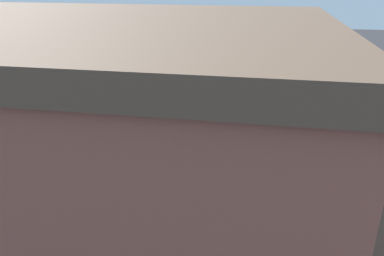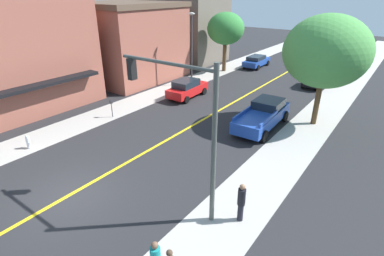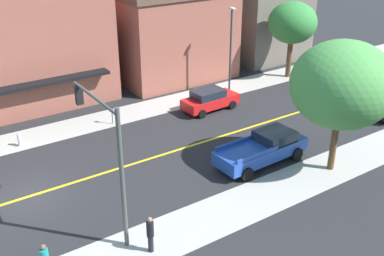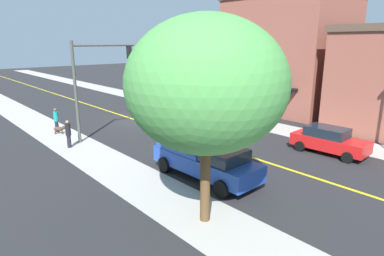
{
  "view_description": "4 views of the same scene",
  "coord_description": "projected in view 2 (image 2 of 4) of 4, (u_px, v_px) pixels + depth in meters",
  "views": [
    {
      "loc": [
        -22.21,
        1.22,
        11.94
      ],
      "look_at": [
        0.77,
        5.46,
        2.3
      ],
      "focal_mm": 35.51,
      "sensor_mm": 36.0,
      "label": 1
    },
    {
      "loc": [
        11.6,
        -6.02,
        8.9
      ],
      "look_at": [
        2.23,
        6.85,
        1.57
      ],
      "focal_mm": 28.14,
      "sensor_mm": 36.0,
      "label": 2
    },
    {
      "loc": [
        21.73,
        -4.29,
        13.66
      ],
      "look_at": [
        1.56,
        9.36,
        2.13
      ],
      "focal_mm": 43.16,
      "sensor_mm": 36.0,
      "label": 3
    },
    {
      "loc": [
        14.78,
        23.69,
        6.63
      ],
      "look_at": [
        2.8,
        10.04,
        1.86
      ],
      "focal_mm": 30.83,
      "sensor_mm": 36.0,
      "label": 4
    }
  ],
  "objects": [
    {
      "name": "road_centerline_stripe",
      "position": [
        70.0,
        195.0,
        14.35
      ],
      "size": [
        0.2,
        126.0,
        0.0
      ],
      "primitive_type": "cube",
      "color": "yellow",
      "rests_on": "ground"
    },
    {
      "name": "sidewalk_left",
      "position": [
        2.0,
        153.0,
        18.04
      ],
      "size": [
        3.0,
        126.0,
        0.01
      ],
      "primitive_type": "cube",
      "color": "#ADA8A0",
      "rests_on": "ground"
    },
    {
      "name": "red_sedan_left_curb",
      "position": [
        187.0,
        88.0,
        27.05
      ],
      "size": [
        2.11,
        4.45,
        1.62
      ],
      "rotation": [
        0.0,
        0.0,
        1.61
      ],
      "color": "red",
      "rests_on": "ground"
    },
    {
      "name": "tan_rowhouse",
      "position": [
        184.0,
        19.0,
        39.74
      ],
      "size": [
        10.19,
        7.91,
        10.74
      ],
      "rotation": [
        0.0,
        0.0,
        -1.57
      ],
      "color": "#665B51",
      "rests_on": "ground"
    },
    {
      "name": "parking_meter",
      "position": [
        112.0,
        106.0,
        22.75
      ],
      "size": [
        0.12,
        0.18,
        1.36
      ],
      "color": "#4C4C51",
      "rests_on": "ground"
    },
    {
      "name": "street_tree_right_corner",
      "position": [
        226.0,
        29.0,
        34.26
      ],
      "size": [
        4.23,
        4.23,
        6.68
      ],
      "color": "brown",
      "rests_on": "ground"
    },
    {
      "name": "street_lamp",
      "position": [
        192.0,
        42.0,
        29.24
      ],
      "size": [
        0.7,
        0.36,
        6.98
      ],
      "color": "#38383D",
      "rests_on": "ground"
    },
    {
      "name": "pale_office_building",
      "position": [
        123.0,
        41.0,
        32.4
      ],
      "size": [
        10.86,
        10.23,
        7.79
      ],
      "rotation": [
        0.0,
        0.0,
        -1.57
      ],
      "color": "#935142",
      "rests_on": "ground"
    },
    {
      "name": "fire_hydrant",
      "position": [
        28.0,
        142.0,
        18.39
      ],
      "size": [
        0.44,
        0.24,
        0.88
      ],
      "color": "silver",
      "rests_on": "ground"
    },
    {
      "name": "corner_shop_building",
      "position": [
        8.0,
        38.0,
        23.27
      ],
      "size": [
        9.62,
        10.82,
        10.96
      ],
      "rotation": [
        0.0,
        0.0,
        -1.57
      ],
      "color": "#935142",
      "rests_on": "ground"
    },
    {
      "name": "black_sedan_right_curb",
      "position": [
        317.0,
        79.0,
        30.2
      ],
      "size": [
        1.95,
        4.25,
        1.52
      ],
      "rotation": [
        0.0,
        0.0,
        1.57
      ],
      "color": "black",
      "rests_on": "ground"
    },
    {
      "name": "ground_plane",
      "position": [
        70.0,
        195.0,
        14.35
      ],
      "size": [
        140.0,
        140.0,
        0.0
      ],
      "primitive_type": "plane",
      "color": "#262628"
    },
    {
      "name": "blue_sedan_left_curb",
      "position": [
        256.0,
        61.0,
        37.78
      ],
      "size": [
        2.09,
        4.77,
        1.42
      ],
      "rotation": [
        0.0,
        0.0,
        1.59
      ],
      "color": "#1E429E",
      "rests_on": "ground"
    },
    {
      "name": "street_tree_left_near",
      "position": [
        326.0,
        52.0,
        19.85
      ],
      "size": [
        5.66,
        5.66,
        7.59
      ],
      "color": "brown",
      "rests_on": "ground"
    },
    {
      "name": "traffic_light_mast",
      "position": [
        185.0,
        115.0,
        11.66
      ],
      "size": [
        4.64,
        0.32,
        6.7
      ],
      "rotation": [
        0.0,
        0.0,
        3.14
      ],
      "color": "#474C47",
      "rests_on": "ground"
    },
    {
      "name": "blue_pickup_truck",
      "position": [
        263.0,
        115.0,
        21.11
      ],
      "size": [
        2.44,
        5.96,
        1.79
      ],
      "rotation": [
        0.0,
        0.0,
        1.6
      ],
      "color": "#1E429E",
      "rests_on": "ground"
    },
    {
      "name": "pedestrian_black_shirt",
      "position": [
        241.0,
        201.0,
        12.39
      ],
      "size": [
        0.33,
        0.33,
        1.81
      ],
      "rotation": [
        0.0,
        0.0,
        1.76
      ],
      "color": "black",
      "rests_on": "ground"
    }
  ]
}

